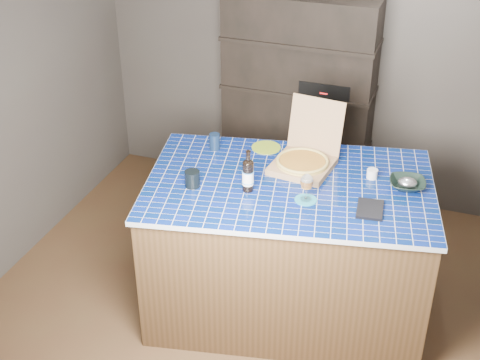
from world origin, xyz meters
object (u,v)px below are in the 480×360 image
at_px(kitchen_island, 287,246).
at_px(pizza_box, 304,160).
at_px(wine_glass, 307,183).
at_px(mead_bottle, 248,175).
at_px(dvd_case, 370,209).
at_px(bowl, 407,184).

distance_m(kitchen_island, pizza_box, 0.60).
xyz_separation_m(kitchen_island, wine_glass, (0.15, -0.17, 0.62)).
xyz_separation_m(kitchen_island, mead_bottle, (-0.22, -0.17, 0.60)).
bearing_deg(dvd_case, pizza_box, 137.42).
bearing_deg(dvd_case, mead_bottle, 175.66).
xyz_separation_m(pizza_box, mead_bottle, (-0.25, -0.40, 0.05)).
bearing_deg(bowl, mead_bottle, -158.99).
relative_size(mead_bottle, bowl, 1.24).
bearing_deg(mead_bottle, kitchen_island, 37.55).
bearing_deg(bowl, dvd_case, -117.50).
relative_size(kitchen_island, wine_glass, 11.33).
height_order(pizza_box, mead_bottle, pizza_box).
distance_m(wine_glass, dvd_case, 0.40).
distance_m(pizza_box, bowl, 0.68).
bearing_deg(pizza_box, mead_bottle, -115.38).
relative_size(kitchen_island, bowl, 8.92).
bearing_deg(mead_bottle, pizza_box, 57.55).
bearing_deg(pizza_box, kitchen_island, -90.39).
distance_m(kitchen_island, dvd_case, 0.75).
bearing_deg(wine_glass, pizza_box, 106.79).
relative_size(mead_bottle, wine_glass, 1.58).
xyz_separation_m(pizza_box, dvd_case, (0.50, -0.37, -0.05)).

